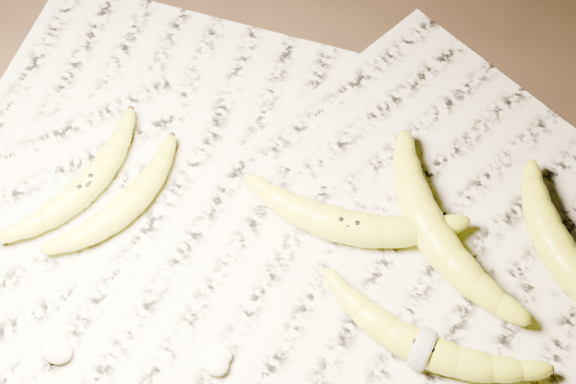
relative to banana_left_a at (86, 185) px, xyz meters
The scene contains 12 objects.
ground 0.20m from the banana_left_a, 14.28° to the left, with size 3.00×3.00×0.00m, color black.
newspaper_patch 0.21m from the banana_left_a, ahead, with size 0.90×0.70×0.01m, color #AFAB96.
banana_left_a is the anchor object (origin of this frame).
banana_left_b 0.05m from the banana_left_a, ahead, with size 0.16×0.05×0.03m, color #BCC418, non-canonical shape.
banana_center 0.30m from the banana_left_a, 20.11° to the left, with size 0.21×0.06×0.04m, color #BCC418, non-canonical shape.
banana_taped 0.41m from the banana_left_a, ahead, with size 0.21×0.06×0.04m, color #BCC418, non-canonical shape.
banana_upper_a 0.39m from the banana_left_a, 21.21° to the left, with size 0.22×0.07×0.04m, color #BCC418, non-canonical shape.
banana_upper_b 0.52m from the banana_left_a, 20.52° to the left, with size 0.19×0.06×0.04m, color #BCC418, non-canonical shape.
measuring_tape 0.41m from the banana_left_a, ahead, with size 0.05×0.05×0.00m, color white.
flesh_chunk_a 0.19m from the banana_left_a, 62.80° to the right, with size 0.03×0.03×0.02m, color beige.
flesh_chunk_b 0.25m from the banana_left_a, 22.51° to the right, with size 0.03×0.02×0.02m, color beige.
flesh_chunk_c 0.25m from the banana_left_a, 20.21° to the right, with size 0.03×0.02×0.02m, color beige.
Camera 1 is at (0.22, -0.31, 0.80)m, focal length 50.00 mm.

